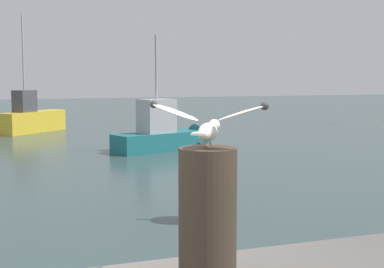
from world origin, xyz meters
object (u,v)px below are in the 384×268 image
Objects in this scene: seagull at (208,124)px; boat_yellow at (35,118)px; boat_teal at (170,134)px; channel_buoy at (199,193)px; mooring_post at (208,216)px.

seagull is 22.10m from boat_yellow.
boat_teal is 3.09× the size of channel_buoy.
mooring_post reaches higher than channel_buoy.
seagull is at bearing 52.79° from mooring_post.
boat_teal is (4.33, 14.42, -1.11)m from mooring_post.
seagull reaches higher than channel_buoy.
boat_yellow is (-3.78, 7.62, 0.09)m from boat_teal.
boat_teal reaches higher than channel_buoy.
boat_teal is at bearing 73.31° from mooring_post.
boat_yellow reaches higher than boat_teal.
boat_yellow is 16.50m from channel_buoy.
boat_yellow is 3.76× the size of channel_buoy.
boat_teal reaches higher than seagull.
mooring_post is 1.31× the size of seagull.
boat_yellow reaches higher than mooring_post.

